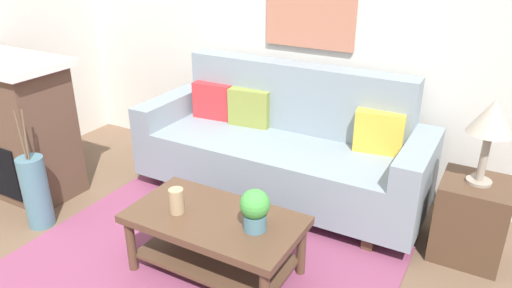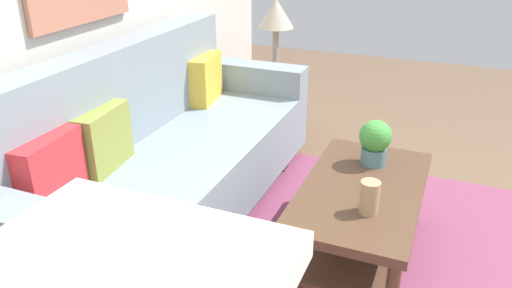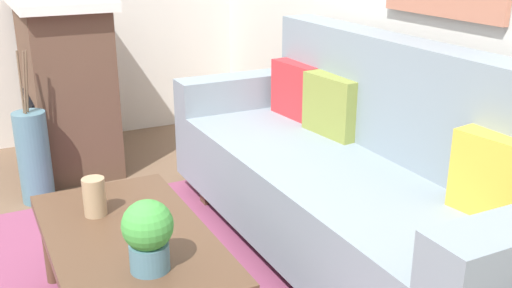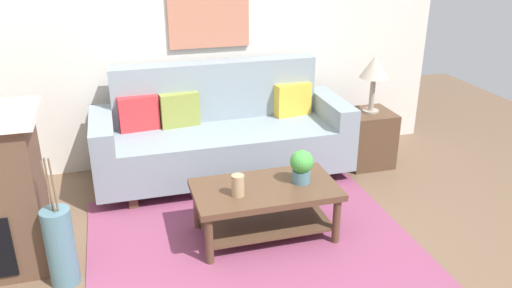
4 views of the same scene
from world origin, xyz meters
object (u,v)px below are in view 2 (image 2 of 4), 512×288
object	(u,v)px
throw_pillow_olive	(103,139)
coffee_table	(360,206)
throw_pillow_crimson	(50,171)
tabletop_vase	(369,197)
couch	(167,157)
side_table	(274,103)
table_lamp	(276,17)
potted_plant_tabletop	(375,141)
throw_pillow_mustard	(206,78)

from	to	relation	value
throw_pillow_olive	coffee_table	world-z (taller)	throw_pillow_olive
throw_pillow_crimson	tabletop_vase	xyz separation A→B (m)	(0.60, -1.32, -0.17)
couch	side_table	bearing A→B (deg)	-4.38
throw_pillow_olive	coffee_table	bearing A→B (deg)	-69.69
coffee_table	throw_pillow_crimson	bearing A→B (deg)	123.82
side_table	table_lamp	world-z (taller)	table_lamp
table_lamp	tabletop_vase	bearing A→B (deg)	-146.39
throw_pillow_olive	potted_plant_tabletop	bearing A→B (deg)	-58.92
throw_pillow_mustard	couch	bearing A→B (deg)	-170.53
couch	throw_pillow_crimson	world-z (taller)	couch
throw_pillow_mustard	potted_plant_tabletop	xyz separation A→B (m)	(-0.37, -1.24, -0.11)
couch	tabletop_vase	size ratio (longest dim) A/B	14.49
throw_pillow_olive	potted_plant_tabletop	xyz separation A→B (m)	(0.75, -1.24, -0.11)
throw_pillow_mustard	tabletop_vase	size ratio (longest dim) A/B	2.20
side_table	couch	bearing A→B (deg)	175.62
side_table	table_lamp	size ratio (longest dim) A/B	0.98
couch	throw_pillow_olive	xyz separation A→B (m)	(-0.37, 0.12, 0.25)
tabletop_vase	throw_pillow_olive	bearing A→B (deg)	99.87
couch	table_lamp	xyz separation A→B (m)	(1.48, -0.11, 0.56)
table_lamp	potted_plant_tabletop	bearing A→B (deg)	-137.74
throw_pillow_mustard	coffee_table	size ratio (longest dim) A/B	0.33
throw_pillow_crimson	tabletop_vase	bearing A→B (deg)	-65.43
couch	coffee_table	distance (m)	1.13
tabletop_vase	throw_pillow_crimson	bearing A→B (deg)	114.57
throw_pillow_olive	throw_pillow_mustard	distance (m)	1.12
throw_pillow_olive	table_lamp	size ratio (longest dim) A/B	0.63
table_lamp	coffee_table	bearing A→B (deg)	-144.17
coffee_table	side_table	bearing A→B (deg)	35.83
couch	side_table	size ratio (longest dim) A/B	4.23
throw_pillow_crimson	throw_pillow_mustard	size ratio (longest dim) A/B	1.00
throw_pillow_olive	couch	bearing A→B (deg)	-18.45
tabletop_vase	throw_pillow_mustard	bearing A→B (deg)	55.96
throw_pillow_crimson	throw_pillow_mustard	world-z (taller)	same
throw_pillow_olive	side_table	xyz separation A→B (m)	(1.86, -0.24, -0.40)
couch	tabletop_vase	xyz separation A→B (m)	(-0.14, -1.20, 0.08)
potted_plant_tabletop	throw_pillow_mustard	bearing A→B (deg)	73.39
throw_pillow_crimson	side_table	bearing A→B (deg)	-6.10
couch	coffee_table	world-z (taller)	couch
throw_pillow_crimson	side_table	distance (m)	2.28
throw_pillow_crimson	table_lamp	size ratio (longest dim) A/B	0.63
throw_pillow_crimson	throw_pillow_olive	world-z (taller)	same
throw_pillow_mustard	side_table	xyz separation A→B (m)	(0.74, -0.24, -0.40)
throw_pillow_crimson	potted_plant_tabletop	bearing A→B (deg)	-47.92
throw_pillow_olive	potted_plant_tabletop	world-z (taller)	throw_pillow_olive
coffee_table	tabletop_vase	xyz separation A→B (m)	(-0.23, -0.07, 0.20)
tabletop_vase	potted_plant_tabletop	world-z (taller)	potted_plant_tabletop
throw_pillow_crimson	coffee_table	xyz separation A→B (m)	(0.84, -1.25, -0.37)
side_table	tabletop_vase	bearing A→B (deg)	-146.39
tabletop_vase	table_lamp	size ratio (longest dim) A/B	0.29
couch	potted_plant_tabletop	distance (m)	1.19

